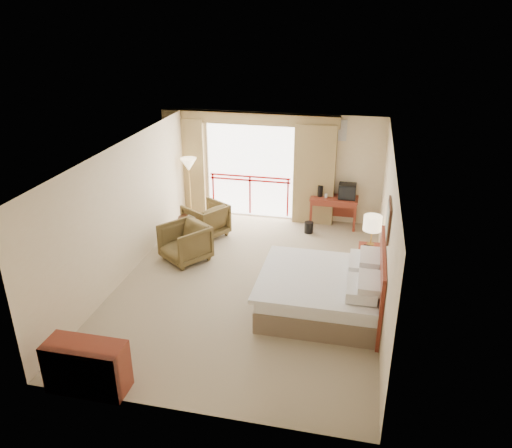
% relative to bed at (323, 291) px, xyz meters
% --- Properties ---
extents(floor, '(7.00, 7.00, 0.00)m').
position_rel_bed_xyz_m(floor, '(-1.50, 0.60, -0.38)').
color(floor, gray).
rests_on(floor, ground).
extents(ceiling, '(7.00, 7.00, 0.00)m').
position_rel_bed_xyz_m(ceiling, '(-1.50, 0.60, 2.32)').
color(ceiling, white).
rests_on(ceiling, wall_back).
extents(wall_back, '(5.00, 0.00, 5.00)m').
position_rel_bed_xyz_m(wall_back, '(-1.50, 4.10, 0.97)').
color(wall_back, beige).
rests_on(wall_back, ground).
extents(wall_front, '(5.00, 0.00, 5.00)m').
position_rel_bed_xyz_m(wall_front, '(-1.50, -2.90, 0.97)').
color(wall_front, beige).
rests_on(wall_front, ground).
extents(wall_left, '(0.00, 7.00, 7.00)m').
position_rel_bed_xyz_m(wall_left, '(-4.00, 0.60, 0.97)').
color(wall_left, beige).
rests_on(wall_left, ground).
extents(wall_right, '(0.00, 7.00, 7.00)m').
position_rel_bed_xyz_m(wall_right, '(1.00, 0.60, 0.97)').
color(wall_right, beige).
rests_on(wall_right, ground).
extents(balcony_door, '(2.40, 0.00, 2.40)m').
position_rel_bed_xyz_m(balcony_door, '(-2.30, 4.08, 0.82)').
color(balcony_door, white).
rests_on(balcony_door, wall_back).
extents(balcony_railing, '(2.09, 0.03, 1.02)m').
position_rel_bed_xyz_m(balcony_railing, '(-2.30, 4.06, 0.44)').
color(balcony_railing, '#B30F0F').
rests_on(balcony_railing, wall_back).
extents(curtain_left, '(1.00, 0.26, 2.50)m').
position_rel_bed_xyz_m(curtain_left, '(-3.95, 3.95, 0.87)').
color(curtain_left, olive).
rests_on(curtain_left, wall_back).
extents(curtain_right, '(1.00, 0.26, 2.50)m').
position_rel_bed_xyz_m(curtain_right, '(-0.65, 3.95, 0.87)').
color(curtain_right, olive).
rests_on(curtain_right, wall_back).
extents(valance, '(4.40, 0.22, 0.28)m').
position_rel_bed_xyz_m(valance, '(-2.30, 3.98, 2.17)').
color(valance, olive).
rests_on(valance, wall_back).
extents(hvac_vent, '(0.50, 0.04, 0.50)m').
position_rel_bed_xyz_m(hvac_vent, '(-0.20, 4.07, 1.97)').
color(hvac_vent, silver).
rests_on(hvac_vent, wall_back).
extents(bed, '(2.13, 2.06, 0.97)m').
position_rel_bed_xyz_m(bed, '(0.00, 0.00, 0.00)').
color(bed, brown).
rests_on(bed, floor).
extents(headboard, '(0.06, 2.10, 1.30)m').
position_rel_bed_xyz_m(headboard, '(0.96, 0.00, 0.27)').
color(headboard, maroon).
rests_on(headboard, wall_right).
extents(framed_art, '(0.04, 0.72, 0.60)m').
position_rel_bed_xyz_m(framed_art, '(0.97, 0.00, 1.47)').
color(framed_art, black).
rests_on(framed_art, wall_right).
extents(nightstand, '(0.45, 0.53, 0.62)m').
position_rel_bed_xyz_m(nightstand, '(0.78, 1.46, -0.07)').
color(nightstand, maroon).
rests_on(nightstand, floor).
extents(table_lamp, '(0.36, 0.36, 0.64)m').
position_rel_bed_xyz_m(table_lamp, '(0.78, 1.51, 0.74)').
color(table_lamp, tan).
rests_on(table_lamp, nightstand).
extents(phone, '(0.23, 0.20, 0.09)m').
position_rel_bed_xyz_m(phone, '(0.73, 1.31, 0.29)').
color(phone, black).
rests_on(phone, nightstand).
extents(desk, '(1.15, 0.56, 0.75)m').
position_rel_bed_xyz_m(desk, '(-0.12, 3.86, 0.21)').
color(desk, maroon).
rests_on(desk, floor).
extents(tv, '(0.41, 0.33, 0.37)m').
position_rel_bed_xyz_m(tv, '(0.18, 3.80, 0.56)').
color(tv, black).
rests_on(tv, desk).
extents(coffee_maker, '(0.15, 0.15, 0.28)m').
position_rel_bed_xyz_m(coffee_maker, '(-0.47, 3.81, 0.51)').
color(coffee_maker, black).
rests_on(coffee_maker, desk).
extents(cup, '(0.08, 0.08, 0.10)m').
position_rel_bed_xyz_m(cup, '(-0.32, 3.76, 0.42)').
color(cup, white).
rests_on(cup, desk).
extents(wastebasket, '(0.24, 0.24, 0.27)m').
position_rel_bed_xyz_m(wastebasket, '(-0.65, 3.26, -0.24)').
color(wastebasket, black).
rests_on(wastebasket, floor).
extents(armchair_far, '(1.20, 1.19, 0.80)m').
position_rel_bed_xyz_m(armchair_far, '(-3.03, 2.58, -0.38)').
color(armchair_far, '#4D3D20').
rests_on(armchair_far, floor).
extents(armchair_near, '(1.23, 1.24, 0.82)m').
position_rel_bed_xyz_m(armchair_near, '(-3.07, 1.28, -0.38)').
color(armchair_near, '#4D3D20').
rests_on(armchair_near, floor).
extents(side_table, '(0.54, 0.54, 0.59)m').
position_rel_bed_xyz_m(side_table, '(-3.28, 2.20, 0.03)').
color(side_table, black).
rests_on(side_table, floor).
extents(book, '(0.27, 0.28, 0.02)m').
position_rel_bed_xyz_m(book, '(-3.28, 2.20, 0.22)').
color(book, white).
rests_on(book, side_table).
extents(floor_lamp, '(0.40, 0.40, 1.59)m').
position_rel_bed_xyz_m(floor_lamp, '(-3.74, 3.54, 0.99)').
color(floor_lamp, tan).
rests_on(floor_lamp, floor).
extents(dresser, '(1.14, 0.49, 0.76)m').
position_rel_bed_xyz_m(dresser, '(-3.06, -2.77, 0.00)').
color(dresser, maroon).
rests_on(dresser, floor).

